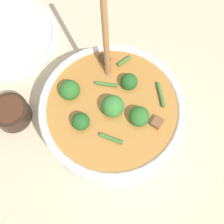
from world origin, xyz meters
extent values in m
plane|color=#C6B293|center=(0.00, 0.00, 0.00)|extent=(4.00, 4.00, 0.00)
cylinder|color=white|center=(0.00, 0.00, 0.05)|extent=(0.29, 0.29, 0.09)
torus|color=white|center=(0.00, 0.00, 0.09)|extent=(0.29, 0.29, 0.02)
cylinder|color=#B27533|center=(0.00, 0.00, 0.06)|extent=(0.26, 0.26, 0.06)
sphere|color=#387F33|center=(0.01, 0.00, 0.11)|extent=(0.04, 0.04, 0.04)
cylinder|color=#6B9956|center=(0.01, 0.00, 0.08)|extent=(0.02, 0.02, 0.02)
sphere|color=#2D6B28|center=(-0.05, -0.07, 0.10)|extent=(0.04, 0.04, 0.04)
cylinder|color=#6B9956|center=(-0.05, -0.07, 0.07)|extent=(0.01, 0.01, 0.02)
sphere|color=#235B23|center=(-0.04, 0.04, 0.10)|extent=(0.03, 0.03, 0.03)
cylinder|color=#6B9956|center=(-0.04, 0.04, 0.08)|extent=(0.01, 0.01, 0.02)
sphere|color=#2D6B28|center=(0.04, 0.04, 0.10)|extent=(0.04, 0.04, 0.04)
cylinder|color=#6B9956|center=(0.04, 0.04, 0.08)|extent=(0.01, 0.01, 0.02)
sphere|color=#235B23|center=(0.02, -0.06, 0.10)|extent=(0.03, 0.03, 0.03)
cylinder|color=#6B9956|center=(0.02, -0.06, 0.08)|extent=(0.01, 0.01, 0.02)
cube|color=brown|center=(0.05, 0.07, 0.10)|extent=(0.03, 0.03, 0.02)
cube|color=brown|center=(-0.11, 0.01, 0.10)|extent=(0.03, 0.02, 0.02)
cylinder|color=#3D7533|center=(0.06, -0.02, 0.10)|extent=(0.03, 0.04, 0.01)
cylinder|color=#3D7533|center=(0.00, 0.10, 0.10)|extent=(0.05, 0.01, 0.01)
cylinder|color=#3D7533|center=(-0.05, 0.00, 0.10)|extent=(0.02, 0.04, 0.01)
cylinder|color=#3D7533|center=(-0.09, 0.05, 0.10)|extent=(0.02, 0.03, 0.01)
ellipsoid|color=olive|center=(-0.07, 0.01, 0.09)|extent=(0.04, 0.03, 0.01)
cylinder|color=olive|center=(-0.12, 0.02, 0.18)|extent=(0.11, 0.03, 0.20)
cylinder|color=black|center=(-0.07, -0.21, 0.02)|extent=(0.08, 0.08, 0.04)
cylinder|color=#472819|center=(-0.07, -0.21, 0.04)|extent=(0.07, 0.07, 0.01)
cylinder|color=silver|center=(-0.28, -0.20, 0.01)|extent=(0.26, 0.26, 0.01)
torus|color=silver|center=(-0.28, -0.20, 0.01)|extent=(0.25, 0.25, 0.01)
camera|label=1|loc=(0.21, -0.05, 0.59)|focal=45.00mm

